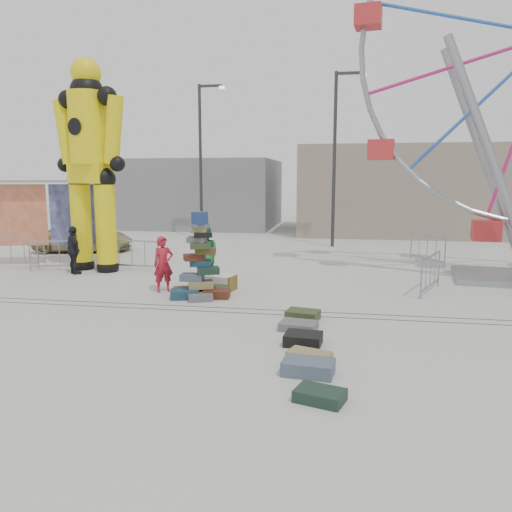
% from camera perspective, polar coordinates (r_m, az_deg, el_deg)
% --- Properties ---
extents(ground, '(90.00, 90.00, 0.00)m').
position_cam_1_polar(ground, '(11.79, -7.41, -7.02)').
color(ground, '#9E9E99').
rests_on(ground, ground).
extents(track_line_near, '(40.00, 0.04, 0.01)m').
position_cam_1_polar(track_line_near, '(12.34, -6.59, -6.26)').
color(track_line_near, '#47443F').
rests_on(track_line_near, ground).
extents(track_line_far, '(40.00, 0.04, 0.01)m').
position_cam_1_polar(track_line_far, '(12.71, -6.09, -5.80)').
color(track_line_far, '#47443F').
rests_on(track_line_far, ground).
extents(building_right, '(12.00, 8.00, 5.00)m').
position_cam_1_polar(building_right, '(31.05, 16.53, 7.20)').
color(building_right, gray).
rests_on(building_right, ground).
extents(building_left, '(10.00, 8.00, 4.40)m').
position_cam_1_polar(building_left, '(34.16, -6.29, 7.13)').
color(building_left, gray).
rests_on(building_left, ground).
extents(lamp_post_right, '(1.41, 0.25, 8.00)m').
position_cam_1_polar(lamp_post_right, '(23.86, 9.19, 11.81)').
color(lamp_post_right, '#2D2D30').
rests_on(lamp_post_right, ground).
extents(lamp_post_left, '(1.41, 0.25, 8.00)m').
position_cam_1_polar(lamp_post_left, '(26.86, -6.17, 11.53)').
color(lamp_post_left, '#2D2D30').
rests_on(lamp_post_left, ground).
extents(suitcase_tower, '(1.71, 1.50, 2.33)m').
position_cam_1_polar(suitcase_tower, '(13.69, -6.37, -1.97)').
color(suitcase_tower, '#1B4052').
rests_on(suitcase_tower, ground).
extents(crash_test_dummy, '(2.95, 1.30, 7.41)m').
position_cam_1_polar(crash_test_dummy, '(18.23, -18.43, 10.60)').
color(crash_test_dummy, black).
rests_on(crash_test_dummy, ground).
extents(banner_scaffold, '(4.37, 1.94, 3.14)m').
position_cam_1_polar(banner_scaffold, '(20.18, -22.71, 5.77)').
color(banner_scaffold, gray).
rests_on(banner_scaffold, ground).
extents(steamer_trunk, '(1.02, 0.73, 0.43)m').
position_cam_1_polar(steamer_trunk, '(14.56, -4.23, -3.03)').
color(steamer_trunk, silver).
rests_on(steamer_trunk, ground).
extents(row_case_0, '(0.82, 0.67, 0.22)m').
position_cam_1_polar(row_case_0, '(11.58, 5.37, -6.72)').
color(row_case_0, '#344221').
rests_on(row_case_0, ground).
extents(row_case_1, '(0.85, 0.69, 0.17)m').
position_cam_1_polar(row_case_1, '(10.82, 4.87, -7.95)').
color(row_case_1, slate).
rests_on(row_case_1, ground).
extents(row_case_2, '(0.76, 0.65, 0.23)m').
position_cam_1_polar(row_case_2, '(9.89, 5.41, -9.42)').
color(row_case_2, black).
rests_on(row_case_2, ground).
extents(row_case_3, '(0.85, 0.65, 0.18)m').
position_cam_1_polar(row_case_3, '(9.07, 6.12, -11.33)').
color(row_case_3, '#97854D').
rests_on(row_case_3, ground).
extents(row_case_4, '(0.90, 0.63, 0.24)m').
position_cam_1_polar(row_case_4, '(8.50, 5.99, -12.52)').
color(row_case_4, '#4D5B6E').
rests_on(row_case_4, ground).
extents(row_case_5, '(0.82, 0.67, 0.18)m').
position_cam_1_polar(row_case_5, '(7.59, 7.32, -15.52)').
color(row_case_5, '#1B3126').
rests_on(row_case_5, ground).
extents(barricade_dummy_a, '(2.00, 0.30, 1.10)m').
position_cam_1_polar(barricade_dummy_a, '(20.00, -26.21, 0.31)').
color(barricade_dummy_a, gray).
rests_on(barricade_dummy_a, ground).
extents(barricade_dummy_b, '(1.95, 0.65, 1.10)m').
position_cam_1_polar(barricade_dummy_b, '(18.77, -21.54, 0.09)').
color(barricade_dummy_b, gray).
rests_on(barricade_dummy_b, ground).
extents(barricade_dummy_c, '(2.00, 0.26, 1.10)m').
position_cam_1_polar(barricade_dummy_c, '(18.03, -14.01, 0.12)').
color(barricade_dummy_c, gray).
rests_on(barricade_dummy_c, ground).
extents(barricade_wheel_front, '(0.87, 1.88, 1.10)m').
position_cam_1_polar(barricade_wheel_front, '(15.00, 19.32, -1.86)').
color(barricade_wheel_front, gray).
rests_on(barricade_wheel_front, ground).
extents(barricade_wheel_back, '(1.05, 1.80, 1.10)m').
position_cam_1_polar(barricade_wheel_back, '(20.11, 18.98, 0.78)').
color(barricade_wheel_back, gray).
rests_on(barricade_wheel_back, ground).
extents(pedestrian_red, '(0.69, 0.65, 1.59)m').
position_cam_1_polar(pedestrian_red, '(14.42, -10.54, -0.93)').
color(pedestrian_red, '#A41726').
rests_on(pedestrian_red, ground).
extents(pedestrian_green, '(1.11, 1.06, 1.81)m').
position_cam_1_polar(pedestrian_green, '(15.16, -5.77, 0.07)').
color(pedestrian_green, '#1B6C31').
rests_on(pedestrian_green, ground).
extents(pedestrian_black, '(0.98, 0.93, 1.63)m').
position_cam_1_polar(pedestrian_black, '(17.87, -20.11, 0.62)').
color(pedestrian_black, black).
rests_on(pedestrian_black, ground).
extents(parked_suv, '(4.55, 2.81, 1.18)m').
position_cam_1_polar(parked_suv, '(23.39, -19.12, 1.94)').
color(parked_suv, '#9B9064').
rests_on(parked_suv, ground).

